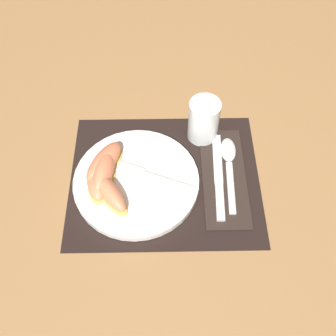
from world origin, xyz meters
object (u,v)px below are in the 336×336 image
object	(u,v)px
juice_glass	(202,122)
citrus_wedge_2	(97,181)
plate	(135,181)
spoon	(228,159)
fork	(145,175)
knife	(217,177)
citrus_wedge_3	(107,191)
citrus_wedge_0	(103,163)
citrus_wedge_1	(103,172)

from	to	relation	value
juice_glass	citrus_wedge_2	xyz separation A→B (m)	(-0.22, -0.14, -0.02)
plate	spoon	xyz separation A→B (m)	(0.20, 0.05, -0.00)
spoon	fork	world-z (taller)	fork
juice_glass	knife	size ratio (longest dim) A/B	0.48
knife	citrus_wedge_3	size ratio (longest dim) A/B	1.76
citrus_wedge_0	citrus_wedge_3	size ratio (longest dim) A/B	1.02
fork	citrus_wedge_0	size ratio (longest dim) A/B	1.44
plate	knife	xyz separation A→B (m)	(0.17, 0.01, -0.00)
juice_glass	citrus_wedge_0	size ratio (longest dim) A/B	0.82
knife	juice_glass	bearing A→B (deg)	102.78
citrus_wedge_3	citrus_wedge_1	bearing A→B (deg)	104.17
citrus_wedge_2	fork	bearing A→B (deg)	12.22
citrus_wedge_0	spoon	bearing A→B (deg)	4.97
citrus_wedge_3	citrus_wedge_0	bearing A→B (deg)	100.61
knife	spoon	world-z (taller)	spoon
citrus_wedge_1	citrus_wedge_3	distance (m)	0.04
citrus_wedge_0	citrus_wedge_2	size ratio (longest dim) A/B	1.22
knife	fork	xyz separation A→B (m)	(-0.15, 0.00, 0.01)
citrus_wedge_0	citrus_wedge_3	world-z (taller)	citrus_wedge_0
fork	citrus_wedge_0	xyz separation A→B (m)	(-0.09, 0.02, 0.01)
citrus_wedge_1	citrus_wedge_3	world-z (taller)	citrus_wedge_1
juice_glass	citrus_wedge_1	distance (m)	0.25
spoon	citrus_wedge_2	xyz separation A→B (m)	(-0.28, -0.07, 0.02)
fork	citrus_wedge_1	world-z (taller)	citrus_wedge_1
fork	citrus_wedge_2	bearing A→B (deg)	-167.78
juice_glass	spoon	world-z (taller)	juice_glass
plate	citrus_wedge_2	world-z (taller)	citrus_wedge_2
citrus_wedge_2	citrus_wedge_3	xyz separation A→B (m)	(0.02, -0.02, 0.00)
plate	spoon	world-z (taller)	plate
citrus_wedge_0	citrus_wedge_1	size ratio (longest dim) A/B	1.10
knife	citrus_wedge_0	distance (m)	0.24
citrus_wedge_0	citrus_wedge_1	world-z (taller)	citrus_wedge_1
fork	citrus_wedge_2	distance (m)	0.10
spoon	fork	bearing A→B (deg)	-166.17
fork	citrus_wedge_2	xyz separation A→B (m)	(-0.10, -0.02, 0.01)
spoon	fork	distance (m)	0.19
spoon	citrus_wedge_0	world-z (taller)	citrus_wedge_0
citrus_wedge_0	citrus_wedge_2	world-z (taller)	citrus_wedge_0
juice_glass	citrus_wedge_3	distance (m)	0.26
knife	fork	distance (m)	0.15
juice_glass	spoon	xyz separation A→B (m)	(0.05, -0.08, -0.04)
citrus_wedge_1	plate	bearing A→B (deg)	-5.85
spoon	citrus_wedge_2	world-z (taller)	citrus_wedge_2
juice_glass	plate	bearing A→B (deg)	-138.83
plate	fork	bearing A→B (deg)	24.24
juice_glass	spoon	bearing A→B (deg)	-54.56
plate	citrus_wedge_1	bearing A→B (deg)	174.15
fork	citrus_wedge_0	world-z (taller)	citrus_wedge_0
knife	citrus_wedge_1	xyz separation A→B (m)	(-0.24, -0.00, 0.03)
spoon	citrus_wedge_3	bearing A→B (deg)	-160.59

